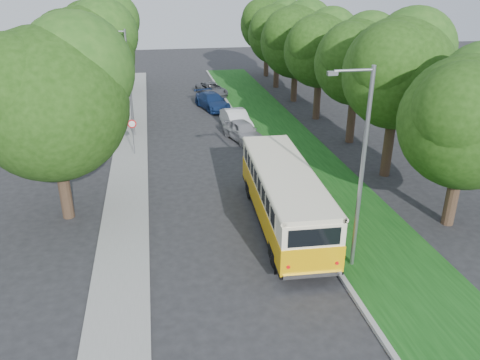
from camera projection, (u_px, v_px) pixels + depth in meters
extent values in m
plane|color=#242426|center=(235.00, 244.00, 20.36)|extent=(120.00, 120.00, 0.00)
cube|color=gray|center=(284.00, 189.00, 25.44)|extent=(0.20, 70.00, 0.15)
cube|color=#124412|center=(325.00, 186.00, 25.85)|extent=(4.50, 70.00, 0.13)
cube|color=gray|center=(127.00, 202.00, 24.03)|extent=(2.20, 70.00, 0.12)
cylinder|color=#332319|center=(453.00, 191.00, 21.41)|extent=(0.56, 0.56, 3.35)
sphere|color=#1B3D0D|center=(467.00, 122.00, 20.09)|extent=(5.85, 5.85, 5.85)
sphere|color=#1B3D0D|center=(462.00, 111.00, 18.99)|extent=(4.09, 4.09, 4.09)
cylinder|color=#332319|center=(389.00, 141.00, 26.60)|extent=(0.56, 0.56, 4.26)
sphere|color=#1B3D0D|center=(398.00, 74.00, 25.08)|extent=(5.98, 5.98, 5.98)
sphere|color=#1B3D0D|center=(413.00, 49.00, 25.31)|extent=(4.49, 4.49, 4.49)
sphere|color=#1B3D0D|center=(391.00, 63.00, 23.95)|extent=(4.19, 4.19, 4.19)
cylinder|color=#332319|center=(352.00, 115.00, 32.11)|extent=(0.56, 0.56, 3.95)
sphere|color=#1B3D0D|center=(357.00, 63.00, 30.70)|extent=(5.61, 5.61, 5.61)
sphere|color=#1B3D0D|center=(369.00, 44.00, 30.92)|extent=(4.21, 4.21, 4.21)
sphere|color=#1B3D0D|center=(350.00, 54.00, 29.64)|extent=(3.92, 3.92, 3.92)
cylinder|color=#332319|center=(317.00, 95.00, 37.47)|extent=(0.56, 0.56, 3.86)
sphere|color=#1B3D0D|center=(320.00, 51.00, 36.07)|extent=(5.64, 5.64, 5.64)
sphere|color=#1B3D0D|center=(331.00, 34.00, 36.29)|extent=(4.23, 4.23, 4.23)
sphere|color=#1B3D0D|center=(313.00, 43.00, 35.01)|extent=(3.95, 3.95, 3.95)
cylinder|color=#332319|center=(294.00, 82.00, 42.90)|extent=(0.56, 0.56, 3.58)
sphere|color=#1B3D0D|center=(296.00, 42.00, 41.48)|extent=(6.36, 6.36, 6.36)
sphere|color=#1B3D0D|center=(307.00, 26.00, 41.73)|extent=(4.77, 4.77, 4.77)
sphere|color=#1B3D0D|center=(289.00, 34.00, 40.29)|extent=(4.45, 4.45, 4.45)
cylinder|color=#332319|center=(276.00, 69.00, 48.26)|extent=(0.56, 0.56, 3.68)
sphere|color=#1B3D0D|center=(277.00, 35.00, 46.87)|extent=(5.91, 5.91, 5.91)
sphere|color=#1B3D0D|center=(286.00, 21.00, 47.10)|extent=(4.43, 4.43, 4.43)
sphere|color=#1B3D0D|center=(271.00, 28.00, 45.76)|extent=(4.14, 4.14, 4.14)
cylinder|color=#332319|center=(266.00, 58.00, 53.65)|extent=(0.56, 0.56, 4.05)
sphere|color=#1B3D0D|center=(267.00, 25.00, 52.18)|extent=(5.97, 5.97, 5.97)
sphere|color=#1B3D0D|center=(275.00, 13.00, 52.42)|extent=(4.48, 4.48, 4.48)
sphere|color=#1B3D0D|center=(261.00, 18.00, 51.06)|extent=(4.18, 4.18, 4.18)
cylinder|color=#332319|center=(63.00, 182.00, 21.96)|extent=(0.56, 0.56, 3.68)
sphere|color=#1B3D0D|center=(51.00, 105.00, 20.47)|extent=(6.80, 6.80, 6.80)
sphere|color=#1B3D0D|center=(77.00, 70.00, 20.73)|extent=(5.10, 5.10, 5.10)
sphere|color=#1B3D0D|center=(17.00, 91.00, 19.19)|extent=(4.76, 4.76, 4.76)
cylinder|color=#332319|center=(93.00, 107.00, 34.56)|extent=(0.56, 0.56, 3.68)
sphere|color=#1B3D0D|center=(86.00, 56.00, 33.07)|extent=(6.80, 6.80, 6.80)
sphere|color=#1B3D0D|center=(102.00, 34.00, 33.33)|extent=(5.10, 5.10, 5.10)
sphere|color=#1B3D0D|center=(68.00, 45.00, 31.79)|extent=(4.76, 4.76, 4.76)
cylinder|color=#332319|center=(105.00, 75.00, 45.36)|extent=(0.56, 0.56, 3.68)
sphere|color=#1B3D0D|center=(101.00, 36.00, 43.87)|extent=(6.80, 6.80, 6.80)
sphere|color=#1B3D0D|center=(112.00, 20.00, 44.13)|extent=(5.10, 5.10, 5.10)
sphere|color=#1B3D0D|center=(87.00, 27.00, 42.59)|extent=(4.76, 4.76, 4.76)
cylinder|color=gray|center=(362.00, 175.00, 17.24)|extent=(0.16, 0.16, 8.00)
cylinder|color=gray|center=(354.00, 70.00, 15.57)|extent=(1.40, 0.10, 0.10)
cube|color=gray|center=(332.00, 73.00, 15.47)|extent=(0.35, 0.16, 0.14)
cylinder|color=gray|center=(130.00, 85.00, 32.48)|extent=(0.16, 0.16, 7.50)
cylinder|color=gray|center=(114.00, 31.00, 30.92)|extent=(1.40, 0.10, 0.10)
cube|color=gray|center=(102.00, 33.00, 30.82)|extent=(0.35, 0.16, 0.14)
cylinder|color=gray|center=(133.00, 137.00, 29.90)|extent=(0.06, 0.06, 2.50)
cone|color=red|center=(132.00, 124.00, 29.50)|extent=(0.56, 0.02, 0.56)
cone|color=white|center=(132.00, 124.00, 29.49)|extent=(0.40, 0.02, 0.40)
imported|color=#A2A1A5|center=(243.00, 131.00, 32.93)|extent=(2.71, 4.42, 1.41)
imported|color=white|center=(236.00, 120.00, 35.37)|extent=(1.99, 4.52, 1.44)
imported|color=navy|center=(212.00, 101.00, 40.81)|extent=(3.07, 5.04, 1.36)
imported|color=#5A5C62|center=(212.00, 89.00, 45.36)|extent=(3.09, 4.79, 1.23)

